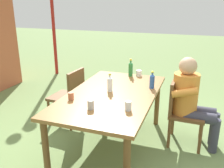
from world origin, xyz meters
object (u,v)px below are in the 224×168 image
at_px(chair_near_right, 181,109).
at_px(bottle_blue, 152,81).
at_px(person_in_white_shirt, 191,98).
at_px(cup_steel, 91,105).
at_px(cup_terracotta, 71,96).
at_px(dining_table, 112,99).
at_px(bottle_green, 131,69).
at_px(cup_glass, 128,106).
at_px(cup_white, 139,73).
at_px(bottle_clear, 110,84).
at_px(chair_far_right, 70,94).
at_px(backpack_by_far_side, 114,90).

xyz_separation_m(chair_near_right, bottle_blue, (-0.06, 0.39, 0.36)).
xyz_separation_m(chair_near_right, person_in_white_shirt, (-0.00, -0.11, 0.17)).
height_order(chair_near_right, cup_steel, chair_near_right).
bearing_deg(cup_terracotta, person_in_white_shirt, -59.90).
relative_size(dining_table, cup_steel, 18.37).
relative_size(bottle_green, bottle_blue, 1.15).
relative_size(cup_steel, cup_glass, 0.98).
relative_size(dining_table, cup_white, 20.85).
distance_m(bottle_clear, cup_white, 0.79).
bearing_deg(chair_far_right, chair_near_right, -89.73).
distance_m(dining_table, chair_near_right, 0.93).
distance_m(chair_far_right, cup_steel, 1.23).
height_order(person_in_white_shirt, bottle_green, person_in_white_shirt).
relative_size(chair_near_right, cup_steel, 8.85).
bearing_deg(bottle_clear, cup_white, -13.46).
bearing_deg(cup_white, cup_glass, -171.36).
bearing_deg(cup_glass, cup_steel, 104.69).
distance_m(chair_far_right, cup_glass, 1.43).
bearing_deg(bottle_clear, cup_glass, -141.69).
bearing_deg(person_in_white_shirt, bottle_blue, 96.56).
relative_size(cup_steel, cup_terracotta, 1.14).
height_order(person_in_white_shirt, cup_glass, person_in_white_shirt).
distance_m(chair_near_right, cup_white, 0.86).
bearing_deg(cup_white, bottle_clear, 166.54).
xyz_separation_m(bottle_green, backpack_by_far_side, (0.70, 0.50, -0.64)).
distance_m(bottle_clear, cup_glass, 0.60).
bearing_deg(cup_steel, chair_far_right, 39.85).
height_order(bottle_clear, cup_terracotta, bottle_clear).
relative_size(person_in_white_shirt, bottle_clear, 5.05).
relative_size(chair_far_right, bottle_blue, 3.80).
relative_size(chair_far_right, cup_white, 10.04).
height_order(chair_near_right, person_in_white_shirt, person_in_white_shirt).
relative_size(bottle_clear, cup_white, 2.69).
distance_m(bottle_green, cup_terracotta, 1.20).
bearing_deg(chair_near_right, backpack_by_far_side, 50.56).
bearing_deg(backpack_by_far_side, bottle_clear, -163.05).
xyz_separation_m(cup_steel, cup_glass, (0.10, -0.38, 0.00)).
bearing_deg(chair_near_right, cup_glass, 149.08).
relative_size(bottle_clear, cup_steel, 2.37).
height_order(chair_near_right, chair_far_right, same).
bearing_deg(bottle_green, cup_white, -65.89).
distance_m(chair_near_right, backpack_by_far_side, 1.70).
distance_m(person_in_white_shirt, cup_white, 0.91).
xyz_separation_m(dining_table, cup_steel, (-0.51, 0.05, 0.13)).
bearing_deg(chair_far_right, dining_table, -116.15).
distance_m(person_in_white_shirt, bottle_green, 1.00).
height_order(dining_table, cup_white, cup_white).
distance_m(bottle_clear, backpack_by_far_side, 1.61).
bearing_deg(cup_glass, bottle_clear, 38.31).
bearing_deg(cup_glass, backpack_by_far_side, 23.08).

